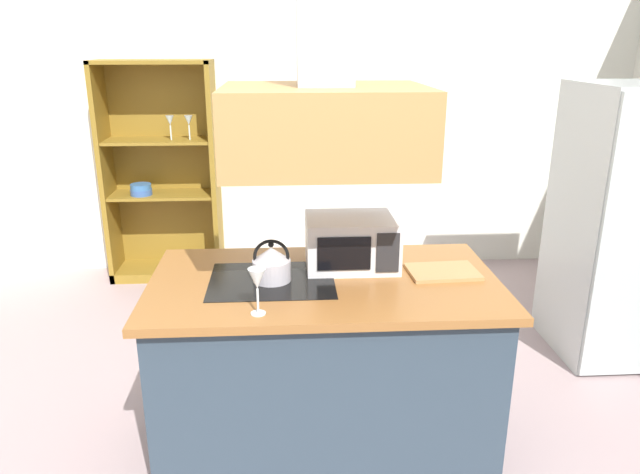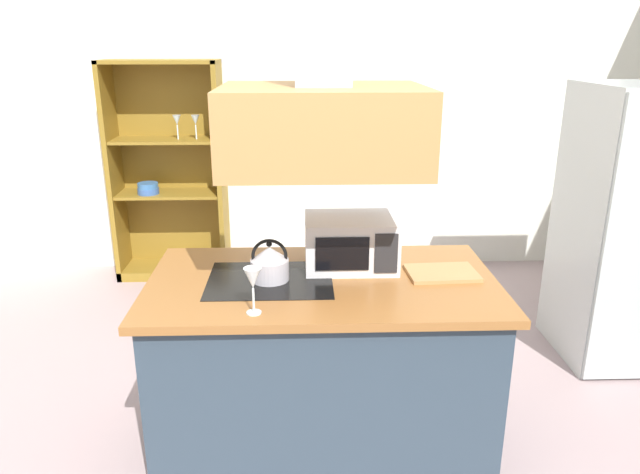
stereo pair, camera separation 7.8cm
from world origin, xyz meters
The scene contains 9 objects.
wall_back centered at (0.00, 3.00, 1.35)m, with size 6.00×0.12×2.70m, color white.
kitchen_island centered at (0.05, 0.39, 0.45)m, with size 1.69×0.96×0.90m.
range_hood centered at (0.05, 0.39, 1.75)m, with size 0.90×0.70×1.25m.
refrigerator centered at (2.12, 1.22, 0.88)m, with size 0.90×0.78×1.76m.
dish_cabinet centered at (-1.18, 2.78, 0.82)m, with size 0.95×0.40×1.85m.
kettle centered at (-0.20, 0.39, 0.99)m, with size 0.18×0.18×0.21m.
cutting_board centered at (0.64, 0.43, 0.91)m, with size 0.34×0.24×0.02m, color tan.
microwave centered at (0.20, 0.56, 1.03)m, with size 0.46×0.35×0.26m.
wine_glass_on_counter centered at (-0.26, 0.02, 1.05)m, with size 0.08×0.08×0.21m.
Camera 1 is at (-0.13, -2.26, 2.01)m, focal length 33.21 mm.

